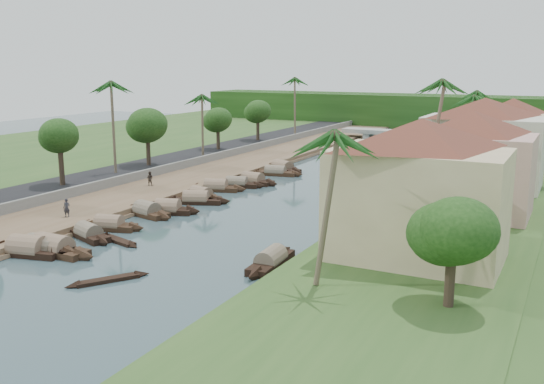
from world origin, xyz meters
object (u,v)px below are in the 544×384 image
at_px(building_near, 418,189).
at_px(sampan_1, 28,250).
at_px(sampan_0, 43,248).
at_px(person_near, 67,208).
at_px(bridge, 413,135).

height_order(building_near, sampan_1, building_near).
bearing_deg(building_near, sampan_1, -161.16).
bearing_deg(sampan_0, building_near, 15.66).
xyz_separation_m(sampan_0, person_near, (-4.78, 7.35, 1.27)).
height_order(bridge, person_near, person_near).
height_order(sampan_1, person_near, person_near).
xyz_separation_m(bridge, sampan_0, (-9.24, -82.89, -1.31)).
xyz_separation_m(building_near, sampan_0, (-28.23, -8.89, -5.97)).
bearing_deg(building_near, person_near, -177.33).
xyz_separation_m(building_near, person_near, (-33.01, -1.54, -4.70)).
relative_size(building_near, sampan_0, 1.79).
bearing_deg(person_near, sampan_0, -77.50).
bearing_deg(sampan_1, building_near, 6.66).
height_order(bridge, building_near, building_near).
bearing_deg(sampan_1, bridge, 71.09).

